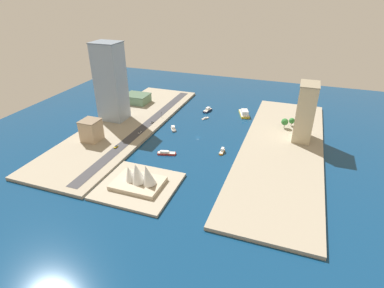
# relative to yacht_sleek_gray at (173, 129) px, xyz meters

# --- Properties ---
(ground_plane) EXTENTS (440.00, 440.00, 0.00)m
(ground_plane) POSITION_rel_yacht_sleek_gray_xyz_m (-28.90, 6.89, -1.56)
(ground_plane) COLOR navy
(quay_west) EXTENTS (70.00, 240.00, 2.64)m
(quay_west) POSITION_rel_yacht_sleek_gray_xyz_m (-108.48, 6.89, -0.25)
(quay_west) COLOR #9E937F
(quay_west) RESTS_ON ground_plane
(quay_east) EXTENTS (70.00, 240.00, 2.64)m
(quay_east) POSITION_rel_yacht_sleek_gray_xyz_m (50.68, 6.89, -0.25)
(quay_east) COLOR #9E937F
(quay_east) RESTS_ON ground_plane
(peninsula_point) EXTENTS (55.56, 52.75, 2.00)m
(peninsula_point) POSITION_rel_yacht_sleek_gray_xyz_m (-14.10, 100.28, -0.56)
(peninsula_point) COLOR #A89E89
(peninsula_point) RESTS_ON ground_plane
(road_strip) EXTENTS (10.13, 228.00, 0.15)m
(road_strip) POSITION_rel_yacht_sleek_gray_xyz_m (29.09, 6.89, 1.15)
(road_strip) COLOR #38383D
(road_strip) RESTS_ON quay_east
(yacht_sleek_gray) EXTENTS (8.27, 10.37, 4.04)m
(yacht_sleek_gray) POSITION_rel_yacht_sleek_gray_xyz_m (0.00, 0.00, 0.00)
(yacht_sleek_gray) COLOR #999EA3
(yacht_sleek_gray) RESTS_ON ground_plane
(tugboat_red) EXTENTS (17.21, 8.10, 3.34)m
(tugboat_red) POSITION_rel_yacht_sleek_gray_xyz_m (-13.61, 48.23, -0.32)
(tugboat_red) COLOR red
(tugboat_red) RESTS_ON ground_plane
(sailboat_small_white) EXTENTS (6.57, 9.75, 11.42)m
(sailboat_small_white) POSITION_rel_yacht_sleek_gray_xyz_m (-21.97, -38.95, -0.79)
(sailboat_small_white) COLOR white
(sailboat_small_white) RESTS_ON ground_plane
(water_taxi_orange) EXTENTS (3.26, 10.74, 4.07)m
(water_taxi_orange) POSITION_rel_yacht_sleek_gray_xyz_m (-59.06, 28.79, -0.11)
(water_taxi_orange) COLOR orange
(water_taxi_orange) RESTS_ON ground_plane
(patrol_launch_navy) EXTENTS (7.71, 15.55, 4.43)m
(patrol_launch_navy) POSITION_rel_yacht_sleek_gray_xyz_m (-17.54, -61.33, -0.02)
(patrol_launch_navy) COLOR #1E284C
(patrol_launch_navy) RESTS_ON ground_plane
(ferry_yellow_fast) EXTENTS (16.32, 25.55, 7.11)m
(ferry_yellow_fast) POSITION_rel_yacht_sleek_gray_xyz_m (-60.46, -63.65, 1.08)
(ferry_yellow_fast) COLOR yellow
(ferry_yellow_fast) RESTS_ON ground_plane
(office_block_beige) EXTENTS (16.57, 25.26, 53.70)m
(office_block_beige) POSITION_rel_yacht_sleek_gray_xyz_m (-123.35, -18.30, 27.95)
(office_block_beige) COLOR #C6B793
(office_block_beige) RESTS_ON quay_west
(terminal_long_green) EXTENTS (28.78, 24.18, 10.36)m
(terminal_long_green) POSITION_rel_yacht_sleek_gray_xyz_m (70.48, -53.70, 6.28)
(terminal_long_green) COLOR slate
(terminal_long_green) RESTS_ON quay_east
(apartment_midrise_tan) EXTENTS (16.20, 17.14, 20.20)m
(apartment_midrise_tan) POSITION_rel_yacht_sleek_gray_xyz_m (60.75, 50.99, 11.20)
(apartment_midrise_tan) COLOR tan
(apartment_midrise_tan) RESTS_ON quay_east
(tower_tall_glass) EXTENTS (27.71, 23.52, 80.40)m
(tower_tall_glass) POSITION_rel_yacht_sleek_gray_xyz_m (69.33, -1.44, 41.31)
(tower_tall_glass) COLOR #8C9EB2
(tower_tall_glass) RESTS_ON quay_east
(sedan_silver) EXTENTS (1.94, 4.88, 1.39)m
(sedan_silver) POSITION_rel_yacht_sleek_gray_xyz_m (25.92, -3.85, 1.92)
(sedan_silver) COLOR black
(sedan_silver) RESTS_ON road_strip
(taxi_yellow_cab) EXTENTS (1.91, 4.81, 1.51)m
(taxi_yellow_cab) POSITION_rel_yacht_sleek_gray_xyz_m (31.98, 56.56, 1.98)
(taxi_yellow_cab) COLOR black
(taxi_yellow_cab) RESTS_ON road_strip
(van_white) EXTENTS (1.80, 4.73, 1.56)m
(van_white) POSITION_rel_yacht_sleek_gray_xyz_m (26.31, 22.50, 1.98)
(van_white) COLOR black
(van_white) RESTS_ON road_strip
(traffic_light_waterfront) EXTENTS (0.36, 0.36, 6.50)m
(traffic_light_waterfront) POSITION_rel_yacht_sleek_gray_xyz_m (22.48, -20.35, 5.41)
(traffic_light_waterfront) COLOR black
(traffic_light_waterfront) RESTS_ON quay_east
(opera_landmark) EXTENTS (36.04, 26.44, 18.83)m
(opera_landmark) POSITION_rel_yacht_sleek_gray_xyz_m (-15.06, 100.28, 6.95)
(opera_landmark) COLOR #BCAD93
(opera_landmark) RESTS_ON peninsula_point
(park_tree_cluster) EXTENTS (12.93, 14.42, 10.13)m
(park_tree_cluster) POSITION_rel_yacht_sleek_gray_xyz_m (-108.78, -41.12, 7.25)
(park_tree_cluster) COLOR brown
(park_tree_cluster) RESTS_ON quay_west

